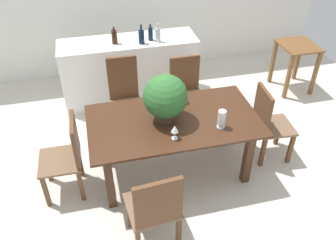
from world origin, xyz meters
name	(u,v)px	position (x,y,z in m)	size (l,w,h in m)	color
ground_plane	(172,166)	(0.00, 0.00, 0.00)	(7.04, 7.04, 0.00)	silver
dining_table	(174,129)	(0.00, -0.07, 0.63)	(1.81, 0.99, 0.75)	#422616
chair_head_end	(68,154)	(-1.13, -0.08, 0.51)	(0.44, 0.45, 0.92)	brown
chair_foot_end	(268,121)	(1.13, -0.07, 0.52)	(0.45, 0.45, 0.95)	brown
chair_far_right	(186,89)	(0.41, 0.84, 0.52)	(0.44, 0.42, 0.95)	brown
chair_far_left	(125,94)	(-0.41, 0.85, 0.56)	(0.42, 0.43, 1.04)	brown
chair_near_left	(155,208)	(-0.40, -0.99, 0.52)	(0.49, 0.48, 0.95)	brown
flower_centerpiece	(165,97)	(-0.08, -0.05, 1.03)	(0.46, 0.46, 0.52)	#4C3828
crystal_vase_left	(178,92)	(0.13, 0.25, 0.88)	(0.10, 0.10, 0.22)	silver
crystal_vase_center_near	(222,118)	(0.44, -0.31, 0.87)	(0.08, 0.08, 0.20)	silver
wine_glass	(175,129)	(-0.07, -0.37, 0.87)	(0.07, 0.07, 0.16)	silver
kitchen_counter	(130,70)	(-0.23, 1.61, 0.47)	(1.94, 0.57, 0.94)	white
wine_bottle_clear	(114,37)	(-0.41, 1.56, 1.03)	(0.08, 0.08, 0.23)	black
wine_bottle_dark	(151,34)	(0.09, 1.56, 1.03)	(0.06, 0.06, 0.23)	#0F1E38
wine_bottle_amber	(158,35)	(0.18, 1.48, 1.04)	(0.07, 0.07, 0.25)	#B2BFB7
wine_bottle_green	(141,37)	(-0.05, 1.48, 1.03)	(0.08, 0.08, 0.27)	#0F1E38
side_table	(296,57)	(2.27, 1.29, 0.55)	(0.52, 0.57, 0.74)	brown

